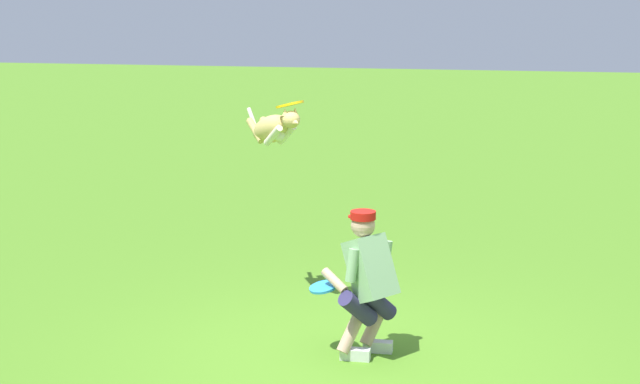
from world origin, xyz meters
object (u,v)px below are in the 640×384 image
object	(u,v)px
dog	(273,128)
frisbee_held	(324,287)
person	(368,280)
frisbee_flying	(290,104)

from	to	relation	value
dog	frisbee_held	distance (m)	1.91
person	frisbee_flying	distance (m)	1.98
dog	frisbee_held	bearing A→B (deg)	-11.74
frisbee_held	dog	bearing A→B (deg)	-59.90
person	frisbee_flying	size ratio (longest dim) A/B	4.70
person	frisbee_held	world-z (taller)	person
dog	frisbee_flying	bearing A→B (deg)	5.71
dog	frisbee_held	xyz separation A→B (m)	(-0.75, 1.29, -1.19)
dog	frisbee_held	world-z (taller)	dog
dog	person	bearing A→B (deg)	-0.37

